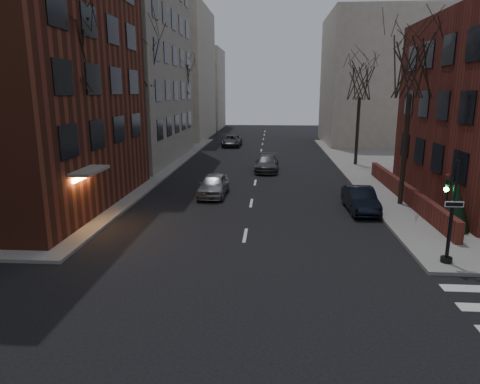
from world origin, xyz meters
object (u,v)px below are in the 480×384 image
(tree_left_c, at_px, (180,78))
(parked_sedan, at_px, (360,200))
(tree_right_b, at_px, (361,80))
(evergreen_shrub, at_px, (456,207))
(car_lane_silver, at_px, (214,185))
(tree_left_b, at_px, (141,60))
(car_lane_gray, at_px, (267,163))
(tree_left_a, at_px, (67,52))
(streetlamp_near, at_px, (136,127))
(traffic_signal, at_px, (449,219))
(streetlamp_far, at_px, (190,113))
(car_lane_far, at_px, (232,141))
(tree_right_a, at_px, (412,65))

(tree_left_c, height_order, parked_sedan, tree_left_c)
(tree_right_b, xyz_separation_m, evergreen_shrub, (1.11, -18.92, -6.30))
(car_lane_silver, xyz_separation_m, evergreen_shrub, (12.43, -6.64, 0.57))
(tree_left_b, xyz_separation_m, car_lane_gray, (9.60, 2.72, -8.23))
(tree_left_a, height_order, streetlamp_near, tree_left_a)
(tree_left_c, relative_size, streetlamp_near, 1.55)
(tree_left_b, bearing_deg, tree_left_c, 90.00)
(tree_left_b, bearing_deg, tree_right_b, 18.82)
(traffic_signal, relative_size, car_lane_silver, 0.96)
(tree_left_b, bearing_deg, streetlamp_far, 87.85)
(car_lane_silver, bearing_deg, evergreen_shrub, -25.80)
(traffic_signal, distance_m, evergreen_shrub, 4.58)
(tree_left_a, height_order, car_lane_silver, tree_left_a)
(streetlamp_near, height_order, streetlamp_far, same)
(parked_sedan, bearing_deg, car_lane_far, 107.41)
(tree_right_a, bearing_deg, parked_sedan, -152.51)
(car_lane_far, bearing_deg, car_lane_gray, -73.95)
(parked_sedan, bearing_deg, streetlamp_far, 117.92)
(streetlamp_far, bearing_deg, parked_sedan, -60.40)
(traffic_signal, height_order, car_lane_silver, traffic_signal)
(tree_left_c, distance_m, tree_right_a, 28.17)
(traffic_signal, xyz_separation_m, car_lane_silver, (-10.47, 10.73, -1.20))
(traffic_signal, xyz_separation_m, car_lane_gray, (-7.14, 19.72, -1.23))
(traffic_signal, distance_m, car_lane_gray, 21.01)
(tree_left_b, relative_size, streetlamp_near, 1.72)
(traffic_signal, distance_m, tree_left_b, 24.87)
(tree_left_b, height_order, tree_right_b, tree_left_b)
(traffic_signal, xyz_separation_m, evergreen_shrub, (1.97, 4.09, -0.63))
(parked_sedan, distance_m, car_lane_far, 30.32)
(tree_left_b, bearing_deg, tree_right_a, -24.44)
(tree_left_a, xyz_separation_m, car_lane_gray, (9.60, 14.72, -7.79))
(tree_left_c, xyz_separation_m, car_lane_far, (5.09, 5.30, -7.35))
(traffic_signal, distance_m, tree_right_b, 23.71)
(traffic_signal, bearing_deg, car_lane_gray, 109.89)
(car_lane_gray, bearing_deg, tree_left_c, 132.68)
(streetlamp_far, bearing_deg, tree_left_c, -106.70)
(tree_left_a, bearing_deg, tree_left_c, 90.00)
(parked_sedan, height_order, car_lane_silver, car_lane_silver)
(tree_left_a, xyz_separation_m, tree_right_b, (17.60, 18.00, -0.88))
(tree_right_a, bearing_deg, car_lane_gray, 126.74)
(car_lane_far, bearing_deg, streetlamp_far, -142.80)
(streetlamp_near, height_order, evergreen_shrub, streetlamp_near)
(tree_left_b, xyz_separation_m, streetlamp_near, (0.60, -4.00, -4.68))
(tree_right_b, bearing_deg, streetlamp_near, -149.53)
(tree_right_a, bearing_deg, tree_left_a, -167.20)
(tree_right_a, bearing_deg, streetlamp_far, 125.31)
(tree_left_a, distance_m, streetlamp_near, 9.07)
(car_lane_gray, bearing_deg, car_lane_far, 107.51)
(tree_right_a, xyz_separation_m, car_lane_far, (-12.51, 27.30, -7.35))
(car_lane_far, bearing_deg, tree_right_b, -45.92)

